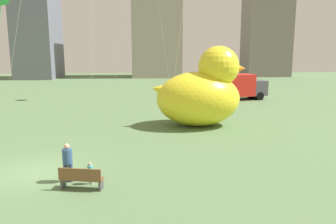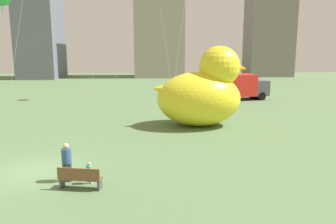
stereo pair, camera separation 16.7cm
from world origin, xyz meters
TOP-DOWN VIEW (x-y plane):
  - ground_plane at (0.00, 0.00)m, footprint 140.00×140.00m
  - park_bench at (2.46, -2.10)m, footprint 1.76×0.78m
  - person_adult at (1.78, -1.24)m, footprint 0.40×0.40m
  - person_child at (2.74, -1.57)m, footprint 0.22×0.22m
  - giant_inflatable_duck at (9.14, 8.83)m, footprint 6.92×4.44m
  - box_truck at (15.78, 21.61)m, footprint 6.00×3.50m
  - city_skyline at (7.99, 56.90)m, footprint 56.43×13.00m

SIDE VIEW (x-z plane):
  - ground_plane at x=0.00m, z-range 0.00..0.00m
  - park_bench at x=2.46m, z-range 0.03..0.93m
  - person_child at x=2.74m, z-range 0.05..0.96m
  - person_adult at x=1.78m, z-range 0.08..1.71m
  - box_truck at x=15.78m, z-range 0.01..2.86m
  - giant_inflatable_duck at x=9.14m, z-range -0.43..5.31m
  - city_skyline at x=7.99m, z-range -2.61..31.34m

